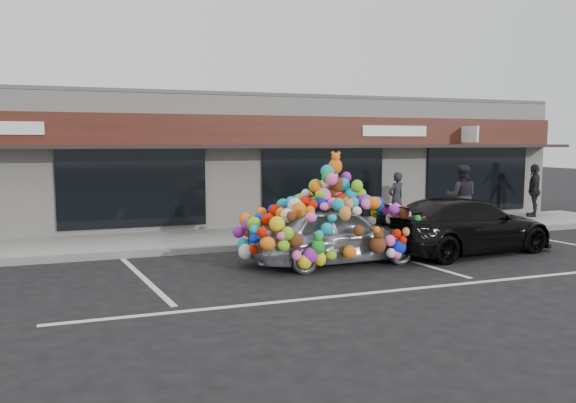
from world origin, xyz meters
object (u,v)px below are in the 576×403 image
object	(u,v)px
toy_car	(335,227)
pedestrian_c	(534,190)
pedestrian_a	(396,198)
black_sedan	(465,225)
pedestrian_b	(461,196)

from	to	relation	value
toy_car	pedestrian_c	distance (m)	10.38
toy_car	pedestrian_a	size ratio (longest dim) A/B	2.63
pedestrian_a	black_sedan	bearing A→B (deg)	67.42
pedestrian_a	toy_car	bearing A→B (deg)	28.76
black_sedan	pedestrian_a	bearing A→B (deg)	-13.07
pedestrian_a	pedestrian_c	xyz separation A→B (m)	(5.57, 0.06, 0.09)
toy_car	pedestrian_b	size ratio (longest dim) A/B	2.27
toy_car	pedestrian_a	world-z (taller)	toy_car
toy_car	pedestrian_a	distance (m)	5.67
toy_car	black_sedan	bearing A→B (deg)	-92.91
toy_car	pedestrian_b	xyz separation A→B (m)	(5.51, 2.83, 0.27)
pedestrian_c	pedestrian_b	bearing A→B (deg)	-30.23
pedestrian_b	pedestrian_c	xyz separation A→B (m)	(4.02, 1.29, -0.04)
toy_car	pedestrian_c	size ratio (longest dim) A/B	2.36
black_sedan	pedestrian_a	xyz separation A→B (m)	(0.39, 4.04, 0.29)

